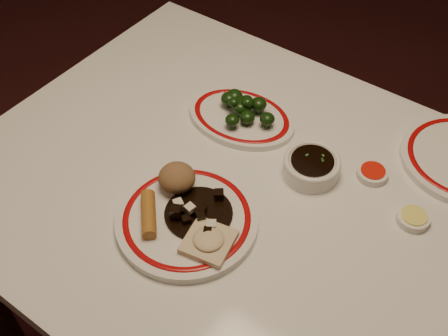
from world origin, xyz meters
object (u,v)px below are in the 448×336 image
(broccoli_plate, at_px, (241,117))
(dining_table, at_px, (254,221))
(soy_bowl, at_px, (311,167))
(broccoli_pile, at_px, (243,106))
(spring_roll, at_px, (149,214))
(rice_mound, at_px, (177,178))
(fried_wonton, at_px, (209,241))
(stirfry_heap, at_px, (196,212))
(main_plate, at_px, (187,220))

(broccoli_plate, bearing_deg, dining_table, -47.43)
(broccoli_plate, height_order, soy_bowl, soy_bowl)
(broccoli_pile, height_order, soy_bowl, broccoli_pile)
(broccoli_plate, bearing_deg, spring_roll, -85.60)
(rice_mound, xyz_separation_m, fried_wonton, (0.13, -0.07, -0.02))
(spring_roll, xyz_separation_m, broccoli_plate, (-0.03, 0.34, -0.02))
(broccoli_plate, xyz_separation_m, broccoli_pile, (0.00, 0.00, 0.03))
(broccoli_pile, bearing_deg, soy_bowl, -14.41)
(spring_roll, distance_m, stirfry_heap, 0.09)
(spring_roll, bearing_deg, rice_mound, 51.45)
(dining_table, bearing_deg, broccoli_plate, 132.57)
(dining_table, relative_size, rice_mound, 16.35)
(dining_table, bearing_deg, spring_roll, -123.62)
(main_plate, bearing_deg, broccoli_plate, 105.31)
(dining_table, distance_m, fried_wonton, 0.20)
(soy_bowl, bearing_deg, broccoli_plate, 166.55)
(rice_mound, distance_m, broccoli_plate, 0.25)
(spring_roll, distance_m, fried_wonton, 0.13)
(main_plate, bearing_deg, stirfry_heap, 54.81)
(fried_wonton, bearing_deg, rice_mound, 151.02)
(stirfry_heap, height_order, broccoli_plate, stirfry_heap)
(fried_wonton, height_order, soy_bowl, same)
(rice_mound, bearing_deg, main_plate, -38.34)
(broccoli_plate, bearing_deg, soy_bowl, -13.45)
(dining_table, xyz_separation_m, stirfry_heap, (-0.06, -0.12, 0.12))
(spring_roll, xyz_separation_m, fried_wonton, (0.13, 0.02, -0.00))
(dining_table, xyz_separation_m, soy_bowl, (0.06, 0.11, 0.11))
(fried_wonton, relative_size, broccoli_pile, 0.70)
(dining_table, height_order, main_plate, main_plate)
(fried_wonton, bearing_deg, broccoli_plate, 115.24)
(main_plate, bearing_deg, broccoli_pile, 105.08)
(rice_mound, bearing_deg, dining_table, 34.74)
(spring_roll, relative_size, stirfry_heap, 0.77)
(broccoli_pile, bearing_deg, stirfry_heap, -72.24)
(rice_mound, height_order, spring_roll, rice_mound)
(dining_table, xyz_separation_m, fried_wonton, (0.00, -0.16, 0.12))
(dining_table, distance_m, broccoli_pile, 0.26)
(fried_wonton, xyz_separation_m, broccoli_pile, (-0.15, 0.33, 0.01))
(rice_mound, distance_m, fried_wonton, 0.15)
(broccoli_pile, bearing_deg, main_plate, -74.92)
(spring_roll, distance_m, soy_bowl, 0.35)
(rice_mound, xyz_separation_m, soy_bowl, (0.19, 0.20, -0.02))
(spring_roll, bearing_deg, soy_bowl, 15.20)
(fried_wonton, distance_m, stirfry_heap, 0.07)
(dining_table, bearing_deg, soy_bowl, 60.86)
(main_plate, height_order, broccoli_plate, main_plate)
(main_plate, distance_m, soy_bowl, 0.28)
(fried_wonton, bearing_deg, soy_bowl, 78.24)
(rice_mound, bearing_deg, spring_roll, -85.73)
(dining_table, height_order, rice_mound, rice_mound)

